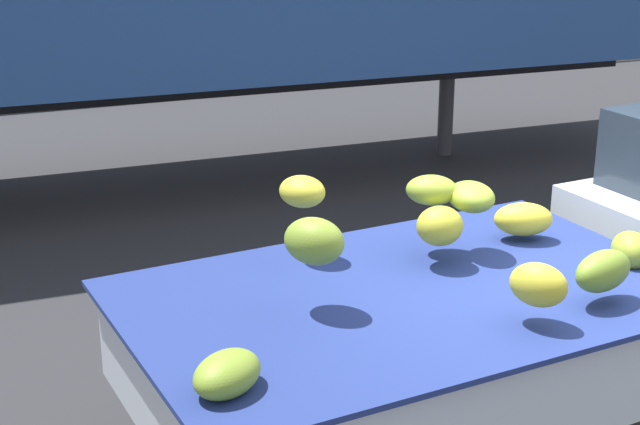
# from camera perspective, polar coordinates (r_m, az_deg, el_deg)

# --- Properties ---
(ground) EXTENTS (220.00, 220.00, 0.00)m
(ground) POSITION_cam_1_polar(r_m,az_deg,el_deg) (6.13, 14.29, -12.04)
(ground) COLOR #28282B
(curb_strip) EXTENTS (80.00, 0.80, 0.16)m
(curb_strip) POSITION_cam_1_polar(r_m,az_deg,el_deg) (14.93, -9.51, 7.16)
(curb_strip) COLOR gray
(curb_strip) RESTS_ON ground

